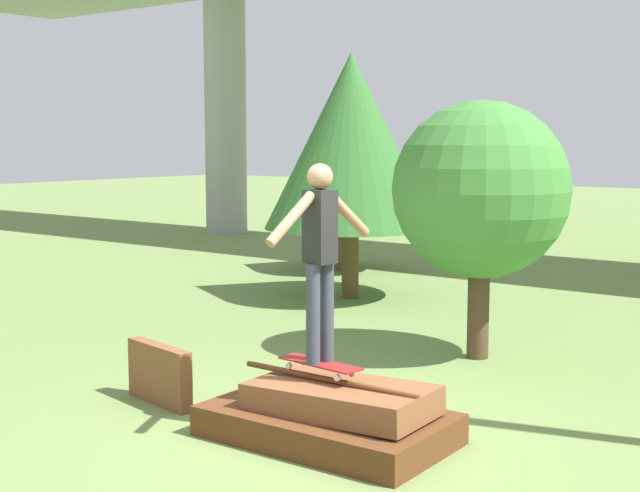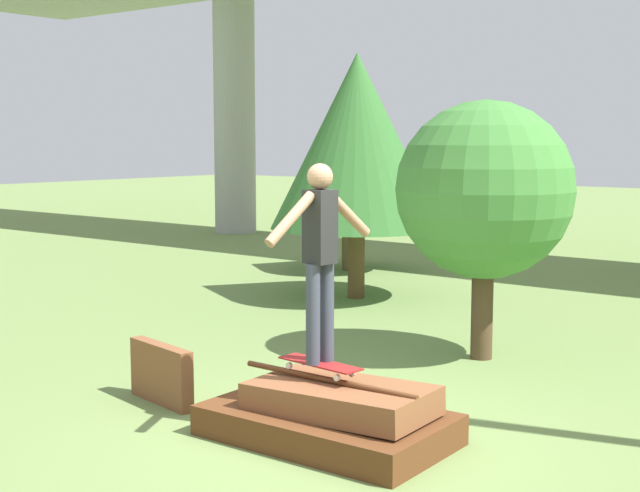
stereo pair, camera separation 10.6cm
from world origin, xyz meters
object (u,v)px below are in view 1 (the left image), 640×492
object	(u,v)px
tree_mid_back	(351,142)
skateboard	(320,364)
tree_behind_left	(481,191)
tree_behind_right	(340,175)
skater	(320,248)

from	to	relation	value
tree_mid_back	skateboard	bearing A→B (deg)	-56.82
tree_behind_left	tree_mid_back	distance (m)	4.17
tree_behind_right	skateboard	bearing A→B (deg)	-54.93
skateboard	tree_behind_left	distance (m)	3.49
tree_behind_left	tree_behind_right	size ratio (longest dim) A/B	1.05
skateboard	tree_behind_right	distance (m)	9.65
skateboard	skater	distance (m)	0.99
skater	tree_behind_left	xyz separation A→B (m)	(-0.19, 3.23, 0.32)
tree_behind_left	tree_behind_right	distance (m)	7.04
tree_behind_left	tree_mid_back	size ratio (longest dim) A/B	0.77
tree_behind_right	tree_mid_back	size ratio (longest dim) A/B	0.73
skateboard	skater	world-z (taller)	skater
tree_behind_left	tree_mid_back	xyz separation A→B (m)	(-3.44, 2.30, 0.54)
skater	tree_behind_left	distance (m)	3.26
tree_behind_left	tree_mid_back	bearing A→B (deg)	146.15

